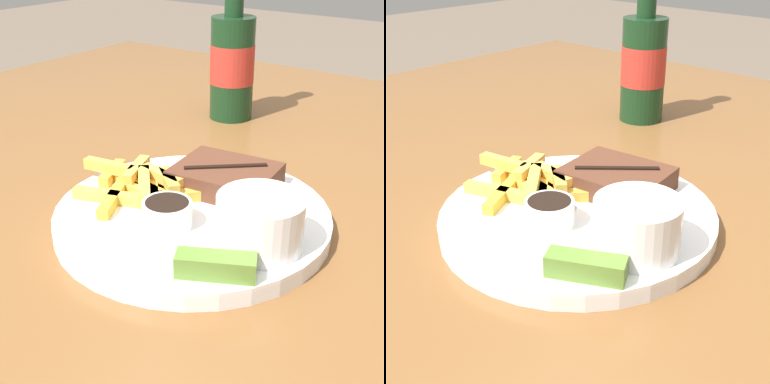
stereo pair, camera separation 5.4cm
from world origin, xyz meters
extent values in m
cube|color=brown|center=(0.00, 0.00, 0.73)|extent=(1.41, 1.35, 0.04)
cylinder|color=brown|center=(-0.64, 0.62, 0.35)|extent=(0.06, 0.06, 0.71)
cylinder|color=white|center=(0.00, 0.00, 0.75)|extent=(0.28, 0.28, 0.01)
cylinder|color=white|center=(0.00, 0.00, 0.76)|extent=(0.28, 0.28, 0.00)
cube|color=#512D1E|center=(0.00, 0.06, 0.78)|extent=(0.12, 0.10, 0.02)
cube|color=black|center=(0.00, 0.06, 0.79)|extent=(0.07, 0.07, 0.00)
cube|color=gold|center=(-0.05, 0.02, 0.78)|extent=(0.06, 0.02, 0.01)
cube|color=gold|center=(-0.09, 0.01, 0.78)|extent=(0.03, 0.06, 0.01)
cube|color=gold|center=(-0.05, 0.03, 0.77)|extent=(0.06, 0.02, 0.01)
cube|color=gold|center=(-0.06, -0.01, 0.77)|extent=(0.05, 0.02, 0.01)
cube|color=gold|center=(-0.03, 0.00, 0.77)|extent=(0.05, 0.05, 0.01)
cube|color=gold|center=(-0.05, 0.00, 0.77)|extent=(0.04, 0.04, 0.01)
cube|color=gold|center=(-0.08, -0.04, 0.77)|extent=(0.08, 0.04, 0.01)
cube|color=orange|center=(-0.09, 0.02, 0.77)|extent=(0.08, 0.04, 0.01)
cube|color=gold|center=(-0.12, 0.00, 0.78)|extent=(0.06, 0.02, 0.01)
cube|color=gold|center=(-0.07, 0.00, 0.77)|extent=(0.08, 0.02, 0.01)
cube|color=gold|center=(-0.04, 0.01, 0.78)|extent=(0.05, 0.04, 0.01)
cube|color=gold|center=(-0.05, -0.01, 0.78)|extent=(0.06, 0.07, 0.01)
cube|color=gold|center=(-0.12, 0.01, 0.77)|extent=(0.03, 0.06, 0.01)
cube|color=gold|center=(-0.07, -0.04, 0.77)|extent=(0.05, 0.08, 0.01)
cylinder|color=white|center=(0.09, -0.02, 0.79)|extent=(0.08, 0.08, 0.05)
cylinder|color=beige|center=(0.09, -0.02, 0.81)|extent=(0.07, 0.07, 0.01)
cylinder|color=silver|center=(0.00, -0.04, 0.78)|extent=(0.05, 0.05, 0.03)
cylinder|color=black|center=(0.00, -0.04, 0.79)|extent=(0.04, 0.04, 0.01)
cube|color=#567A2D|center=(0.08, -0.08, 0.77)|extent=(0.07, 0.05, 0.02)
cube|color=#B7B7BC|center=(-0.08, -0.03, 0.76)|extent=(0.10, 0.05, 0.00)
cube|color=#B7B7BC|center=(-0.01, -0.01, 0.76)|extent=(0.03, 0.01, 0.00)
cube|color=#B7B7BC|center=(-0.02, -0.01, 0.76)|extent=(0.03, 0.01, 0.00)
cube|color=#B7B7BC|center=(-0.02, 0.00, 0.76)|extent=(0.03, 0.01, 0.00)
cube|color=#B7B7BC|center=(-0.03, 0.07, 0.76)|extent=(0.03, 0.11, 0.00)
cube|color=black|center=(-0.02, -0.01, 0.77)|extent=(0.02, 0.06, 0.01)
cylinder|color=#143319|center=(-0.15, 0.32, 0.82)|extent=(0.07, 0.07, 0.16)
cylinder|color=#B22D23|center=(-0.15, 0.32, 0.83)|extent=(0.07, 0.07, 0.06)
camera|label=1|loc=(0.29, -0.39, 1.03)|focal=50.00mm
camera|label=2|loc=(0.33, -0.36, 1.03)|focal=50.00mm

